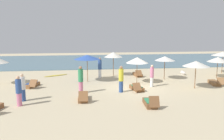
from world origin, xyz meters
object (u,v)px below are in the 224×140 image
at_px(umbrella_2, 223,54).
at_px(lounger_0, 137,88).
at_px(lounger_1, 32,85).
at_px(dog, 183,73).
at_px(surfboard, 56,75).
at_px(umbrella_1, 87,57).
at_px(lounger_5, 215,83).
at_px(person_3, 100,68).
at_px(umbrella_3, 218,59).
at_px(person_2, 23,87).
at_px(lounger_2, 150,103).
at_px(person_0, 121,79).
at_px(umbrella_0, 113,55).
at_px(lounger_4, 83,98).
at_px(person_4, 19,91).
at_px(umbrella_4, 196,64).
at_px(person_5, 81,80).
at_px(umbrella_5, 137,60).
at_px(umbrella_6, 165,58).
at_px(person_1, 152,76).
at_px(lounger_6, 138,74).

height_order(umbrella_2, lounger_0, umbrella_2).
relative_size(lounger_1, dog, 2.12).
bearing_deg(lounger_0, surfboard, 135.68).
xyz_separation_m(umbrella_1, lounger_5, (10.31, -2.46, -1.97)).
bearing_deg(surfboard, person_3, -21.45).
xyz_separation_m(umbrella_3, lounger_5, (-1.78, -2.69, -1.56)).
bearing_deg(lounger_1, lounger_5, -3.83).
height_order(umbrella_2, person_2, umbrella_2).
xyz_separation_m(lounger_1, lounger_2, (7.88, -5.61, 0.00)).
bearing_deg(person_2, person_3, 51.22).
distance_m(person_0, surfboard, 8.76).
relative_size(umbrella_2, lounger_5, 1.29).
height_order(umbrella_0, lounger_0, umbrella_0).
xyz_separation_m(lounger_4, person_4, (-3.68, -0.67, 0.72)).
height_order(lounger_2, person_0, person_0).
height_order(umbrella_4, person_5, umbrella_4).
bearing_deg(person_0, umbrella_5, 56.67).
distance_m(umbrella_6, person_2, 12.27).
height_order(lounger_0, person_2, person_2).
xyz_separation_m(umbrella_2, surfboard, (-16.93, 0.74, -2.01)).
relative_size(lounger_0, surfboard, 0.78).
relative_size(umbrella_0, surfboard, 1.02).
distance_m(person_0, person_1, 2.96).
xyz_separation_m(umbrella_1, person_5, (-0.52, -3.78, -1.15)).
xyz_separation_m(umbrella_1, lounger_6, (4.89, 1.88, -1.97)).
distance_m(umbrella_5, surfboard, 8.48).
distance_m(umbrella_1, umbrella_2, 14.06).
xyz_separation_m(lounger_0, lounger_1, (-7.92, 1.97, 0.00)).
distance_m(umbrella_0, lounger_0, 6.18).
xyz_separation_m(umbrella_3, person_2, (-16.18, -5.42, -0.85)).
bearing_deg(umbrella_3, lounger_6, 167.06).
xyz_separation_m(umbrella_5, lounger_4, (-4.46, -4.35, -1.78)).
height_order(umbrella_5, person_4, umbrella_5).
bearing_deg(umbrella_0, umbrella_5, -66.16).
relative_size(umbrella_5, person_4, 1.23).
height_order(lounger_5, person_3, person_3).
relative_size(person_0, dog, 2.24).
bearing_deg(umbrella_1, lounger_1, -161.25).
bearing_deg(lounger_4, person_3, 77.39).
height_order(umbrella_1, lounger_5, umbrella_1).
relative_size(umbrella_3, person_3, 1.02).
relative_size(umbrella_1, lounger_6, 1.34).
xyz_separation_m(umbrella_3, lounger_6, (-7.20, 1.66, -1.56)).
bearing_deg(umbrella_2, dog, -177.55).
height_order(umbrella_6, person_3, umbrella_6).
bearing_deg(person_5, person_0, -1.62).
xyz_separation_m(person_0, dog, (7.25, 5.93, -0.77)).
relative_size(lounger_2, lounger_6, 0.96).
relative_size(umbrella_2, lounger_6, 1.31).
bearing_deg(person_3, lounger_0, -63.50).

